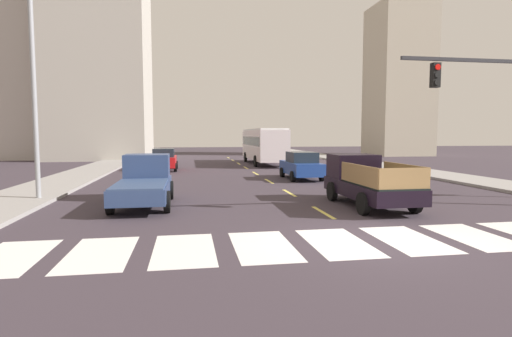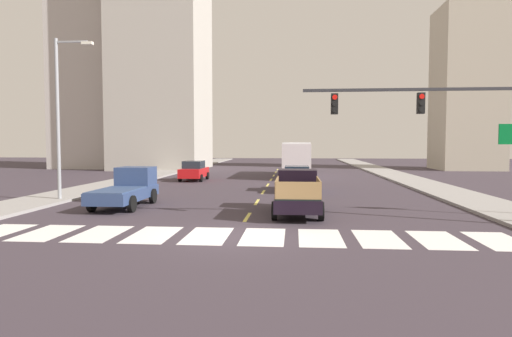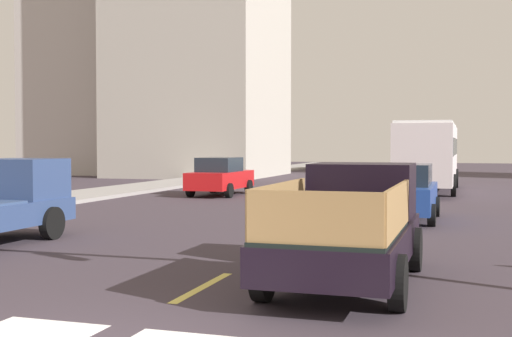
% 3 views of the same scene
% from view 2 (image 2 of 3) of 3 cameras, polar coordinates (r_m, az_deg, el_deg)
% --- Properties ---
extents(ground_plane, '(160.00, 160.00, 0.00)m').
position_cam_2_polar(ground_plane, '(15.66, -2.69, -8.71)').
color(ground_plane, '#3A3139').
extents(sidewalk_right, '(3.33, 110.00, 0.15)m').
position_cam_2_polar(sidewalk_right, '(34.79, 21.59, -2.18)').
color(sidewalk_right, gray).
rests_on(sidewalk_right, ground).
extents(sidewalk_left, '(3.33, 110.00, 0.15)m').
position_cam_2_polar(sidewalk_left, '(36.18, -17.93, -1.91)').
color(sidewalk_left, gray).
rests_on(sidewalk_left, ground).
extents(crosswalk_stripe_1, '(1.49, 2.96, 0.01)m').
position_cam_2_polar(crosswalk_stripe_1, '(17.92, -25.29, -7.48)').
color(crosswalk_stripe_1, white).
rests_on(crosswalk_stripe_1, ground).
extents(crosswalk_stripe_2, '(1.49, 2.96, 0.01)m').
position_cam_2_polar(crosswalk_stripe_2, '(17.02, -19.51, -7.91)').
color(crosswalk_stripe_2, white).
rests_on(crosswalk_stripe_2, ground).
extents(crosswalk_stripe_3, '(1.49, 2.96, 0.01)m').
position_cam_2_polar(crosswalk_stripe_3, '(16.31, -13.13, -8.29)').
color(crosswalk_stripe_3, white).
rests_on(crosswalk_stripe_3, ground).
extents(crosswalk_stripe_4, '(1.49, 2.96, 0.01)m').
position_cam_2_polar(crosswalk_stripe_4, '(15.82, -6.27, -8.59)').
color(crosswalk_stripe_4, white).
rests_on(crosswalk_stripe_4, ground).
extents(crosswalk_stripe_5, '(1.49, 2.96, 0.01)m').
position_cam_2_polar(crosswalk_stripe_5, '(15.57, 0.94, -8.77)').
color(crosswalk_stripe_5, white).
rests_on(crosswalk_stripe_5, ground).
extents(crosswalk_stripe_6, '(1.49, 2.96, 0.01)m').
position_cam_2_polar(crosswalk_stripe_6, '(15.56, 8.28, -8.81)').
color(crosswalk_stripe_6, white).
rests_on(crosswalk_stripe_6, ground).
extents(crosswalk_stripe_7, '(1.49, 2.96, 0.01)m').
position_cam_2_polar(crosswalk_stripe_7, '(15.79, 15.51, -8.71)').
color(crosswalk_stripe_7, white).
rests_on(crosswalk_stripe_7, ground).
extents(crosswalk_stripe_8, '(1.49, 2.96, 0.01)m').
position_cam_2_polar(crosswalk_stripe_8, '(16.27, 22.42, -8.49)').
color(crosswalk_stripe_8, white).
rests_on(crosswalk_stripe_8, ground).
extents(crosswalk_stripe_9, '(1.49, 2.96, 0.01)m').
position_cam_2_polar(crosswalk_stripe_9, '(16.96, 28.84, -8.18)').
color(crosswalk_stripe_9, white).
rests_on(crosswalk_stripe_9, ground).
extents(lane_dash_0, '(0.16, 2.40, 0.01)m').
position_cam_2_polar(lane_dash_0, '(19.57, -1.12, -6.28)').
color(lane_dash_0, '#DCC956').
rests_on(lane_dash_0, ground).
extents(lane_dash_1, '(0.16, 2.40, 0.01)m').
position_cam_2_polar(lane_dash_1, '(24.49, 0.12, -4.34)').
color(lane_dash_1, '#DCC956').
rests_on(lane_dash_1, ground).
extents(lane_dash_2, '(0.16, 2.40, 0.01)m').
position_cam_2_polar(lane_dash_2, '(29.44, 0.94, -3.05)').
color(lane_dash_2, '#DCC956').
rests_on(lane_dash_2, ground).
extents(lane_dash_3, '(0.16, 2.40, 0.01)m').
position_cam_2_polar(lane_dash_3, '(34.40, 1.52, -2.13)').
color(lane_dash_3, '#DCC956').
rests_on(lane_dash_3, ground).
extents(lane_dash_4, '(0.16, 2.40, 0.01)m').
position_cam_2_polar(lane_dash_4, '(39.37, 1.96, -1.45)').
color(lane_dash_4, '#DCC956').
rests_on(lane_dash_4, ground).
extents(lane_dash_5, '(0.16, 2.40, 0.01)m').
position_cam_2_polar(lane_dash_5, '(44.35, 2.30, -0.91)').
color(lane_dash_5, '#DCC956').
rests_on(lane_dash_5, ground).
extents(lane_dash_6, '(0.16, 2.40, 0.01)m').
position_cam_2_polar(lane_dash_6, '(49.34, 2.57, -0.49)').
color(lane_dash_6, '#DCC956').
rests_on(lane_dash_6, ground).
extents(lane_dash_7, '(0.16, 2.40, 0.01)m').
position_cam_2_polar(lane_dash_7, '(54.32, 2.79, -0.14)').
color(lane_dash_7, '#DCC956').
rests_on(lane_dash_7, ground).
extents(pickup_stakebed, '(2.18, 5.20, 1.96)m').
position_cam_2_polar(pickup_stakebed, '(20.65, 5.36, -3.17)').
color(pickup_stakebed, black).
rests_on(pickup_stakebed, ground).
extents(pickup_dark, '(2.18, 5.20, 1.96)m').
position_cam_2_polar(pickup_dark, '(23.84, -16.19, -2.46)').
color(pickup_dark, navy).
rests_on(pickup_dark, ground).
extents(city_bus, '(2.72, 10.80, 3.32)m').
position_cam_2_polar(city_bus, '(43.08, 5.21, 1.55)').
color(city_bus, silver).
rests_on(city_bus, ground).
extents(sedan_mid, '(2.02, 4.40, 1.72)m').
position_cam_2_polar(sedan_mid, '(30.05, 5.28, -1.29)').
color(sedan_mid, navy).
rests_on(sedan_mid, ground).
extents(sedan_far, '(2.02, 4.40, 1.72)m').
position_cam_2_polar(sedan_far, '(38.82, -8.00, -0.28)').
color(sedan_far, red).
rests_on(sedan_far, ground).
extents(traffic_signal_gantry, '(8.65, 0.27, 6.00)m').
position_cam_2_polar(traffic_signal_gantry, '(19.34, 23.62, 5.78)').
color(traffic_signal_gantry, '#2D2D33').
rests_on(traffic_signal_gantry, ground).
extents(streetlight_left, '(2.20, 0.28, 9.00)m').
position_cam_2_polar(streetlight_left, '(26.93, -23.91, 6.66)').
color(streetlight_left, gray).
rests_on(streetlight_left, ground).
extents(block_mid_left, '(9.47, 7.48, 35.91)m').
position_cam_2_polar(block_mid_left, '(63.50, -20.17, 16.48)').
color(block_mid_left, '#BCB4AD').
rests_on(block_mid_left, ground).
extents(block_mid_right, '(7.15, 7.10, 19.72)m').
position_cam_2_polar(block_mid_right, '(60.56, 25.58, 9.23)').
color(block_mid_right, '#ACA18D').
rests_on(block_mid_right, ground).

